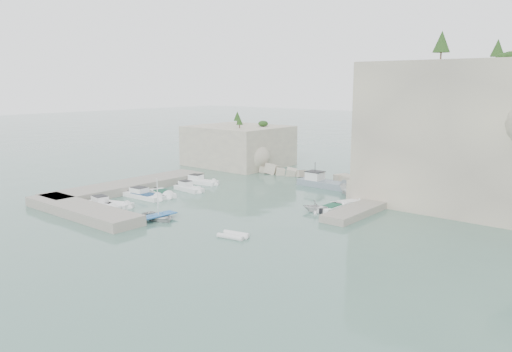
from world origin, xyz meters
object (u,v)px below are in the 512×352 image
Objects in this scene: motorboat_c at (163,196)px; motorboat_a at (201,184)px; rowboat at (158,219)px; inflatable_dinghy at (233,237)px; motorboat_e at (117,207)px; tender_east_c at (347,205)px; motorboat_b at (189,191)px; tender_east_a at (316,212)px; motorboat_f at (103,208)px; work_boat at (324,187)px; tender_east_d at (353,196)px; motorboat_d at (144,198)px; tender_east_b at (332,210)px.

motorboat_a is at bearing 120.56° from motorboat_c.
rowboat is 1.48× the size of inflatable_dinghy.
motorboat_e is 27.66m from tender_east_c.
motorboat_b is 19.75m from tender_east_a.
motorboat_c is 1.19× the size of rowboat.
tender_east_c is (12.53, 18.77, 0.00)m from rowboat.
motorboat_f is 30.31m from work_boat.
inflatable_dinghy is (18.90, -11.65, 0.00)m from motorboat_b.
motorboat_c is at bearing -90.67° from motorboat_b.
tender_east_c is at bearing -35.09° from tender_east_a.
motorboat_a is at bearing 131.61° from inflatable_dinghy.
tender_east_d reaches higher than rowboat.
motorboat_f is at bearing 172.67° from inflatable_dinghy.
rowboat is at bearing 118.66° from tender_east_a.
tender_east_c is at bearing -41.19° from work_boat.
motorboat_d is 25.79m from tender_east_c.
motorboat_c is at bearing 80.55° from motorboat_e.
tender_east_c is (20.92, 6.60, 0.00)m from motorboat_b.
motorboat_a is at bearing -145.88° from work_boat.
work_boat is (-6.10, 25.78, 0.00)m from inflatable_dinghy.
motorboat_c is 23.97m from tender_east_c.
work_boat is at bearing 21.39° from motorboat_a.
tender_east_d is 6.70m from work_boat.
motorboat_c is at bearing 147.90° from inflatable_dinghy.
motorboat_a is 22.26m from tender_east_a.
motorboat_c is 7.58m from motorboat_e.
motorboat_c is (1.92, -8.74, 0.00)m from motorboat_a.
motorboat_a and motorboat_d have the same top height.
tender_east_d is at bearing -22.19° from work_boat.
tender_east_b is at bearing 37.90° from motorboat_c.
tender_east_b is at bearing 71.88° from inflatable_dinghy.
motorboat_d is 1.58× the size of motorboat_e.
tender_east_b and tender_east_c have the same top height.
motorboat_c reaches higher than inflatable_dinghy.
motorboat_a is 1.38× the size of tender_east_d.
motorboat_b is at bearing 102.30° from motorboat_c.
rowboat is 22.57m from tender_east_c.
motorboat_c and tender_east_b have the same top height.
work_boat reaches higher than rowboat.
motorboat_e is 8.11m from rowboat.
tender_east_a reaches higher than motorboat_e.
tender_east_c is 11.07m from work_boat.
motorboat_c and tender_east_c have the same top height.
motorboat_d is 1.10× the size of motorboat_f.
motorboat_a is 1.34× the size of tender_east_c.
inflatable_dinghy is 13.16m from tender_east_a.
tender_east_a is at bearing 18.48° from motorboat_d.
motorboat_c is 20.70m from inflatable_dinghy.
motorboat_f is at bearing 153.03° from tender_east_c.
tender_east_c is at bearing -2.87° from tender_east_b.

